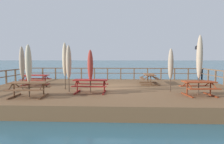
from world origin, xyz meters
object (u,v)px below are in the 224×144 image
object	(u,v)px
picnic_table_front_left	(91,83)
patio_umbrella_tall_front	(69,62)
patio_umbrella_tall_mid_right	(171,64)
picnic_table_mid_centre	(149,77)
lamp_post_hooked	(198,57)
picnic_table_back_left	(199,85)
patio_umbrella_short_front	(200,57)
patio_umbrella_tall_mid_left	(22,62)
patio_umbrella_short_back	(90,65)
patio_umbrella_tall_back_left	(65,60)
picnic_table_mid_left	(29,86)
patio_umbrella_short_mid	(28,64)
picnic_table_back_right	(36,78)

from	to	relation	value
picnic_table_front_left	patio_umbrella_tall_front	bearing A→B (deg)	171.44
patio_umbrella_tall_mid_right	patio_umbrella_tall_front	xyz separation A→B (m)	(-6.03, -0.47, 0.12)
picnic_table_mid_centre	patio_umbrella_tall_front	bearing A→B (deg)	-143.58
patio_umbrella_tall_mid_right	lamp_post_hooked	size ratio (longest dim) A/B	0.81
lamp_post_hooked	picnic_table_back_left	bearing A→B (deg)	-110.78
picnic_table_front_left	lamp_post_hooked	distance (m)	10.99
patio_umbrella_short_front	patio_umbrella_tall_mid_left	distance (m)	10.38
patio_umbrella_short_back	patio_umbrella_tall_back_left	distance (m)	2.10
picnic_table_front_left	patio_umbrella_tall_mid_right	size ratio (longest dim) A/B	0.77
picnic_table_mid_left	patio_umbrella_short_back	xyz separation A→B (m)	(2.97, 1.40, 1.02)
patio_umbrella_short_front	patio_umbrella_tall_mid_left	bearing A→B (deg)	173.23
picnic_table_back_left	picnic_table_front_left	xyz separation A→B (m)	(-5.91, 0.56, 0.01)
patio_umbrella_short_front	patio_umbrella_tall_front	xyz separation A→B (m)	(-7.23, 0.72, -0.29)
patio_umbrella_short_mid	patio_umbrella_tall_mid_left	bearing A→B (deg)	124.45
patio_umbrella_short_front	patio_umbrella_short_back	distance (m)	5.97
patio_umbrella_tall_front	picnic_table_back_right	bearing A→B (deg)	139.78
picnic_table_front_left	patio_umbrella_short_mid	size ratio (longest dim) A/B	0.74
picnic_table_mid_left	picnic_table_back_left	distance (m)	8.93
picnic_table_mid_left	picnic_table_back_left	world-z (taller)	same
picnic_table_back_right	patio_umbrella_tall_mid_right	bearing A→B (deg)	-13.86
patio_umbrella_tall_mid_left	picnic_table_mid_centre	bearing A→B (deg)	22.10
picnic_table_mid_centre	picnic_table_back_left	bearing A→B (deg)	-67.19
patio_umbrella_short_front	lamp_post_hooked	xyz separation A→B (m)	(2.72, 7.14, 0.07)
picnic_table_mid_centre	patio_umbrella_tall_front	xyz separation A→B (m)	(-5.27, -3.89, 1.19)
picnic_table_mid_centre	picnic_table_back_right	world-z (taller)	same
picnic_table_front_left	patio_umbrella_tall_mid_left	xyz separation A→B (m)	(-4.39, 0.70, 1.18)
picnic_table_mid_centre	patio_umbrella_tall_mid_left	distance (m)	9.08
picnic_table_mid_centre	picnic_table_back_right	distance (m)	8.61
picnic_table_mid_left	picnic_table_back_right	world-z (taller)	same
patio_umbrella_tall_front	patio_umbrella_tall_mid_left	distance (m)	3.11
picnic_table_mid_left	patio_umbrella_tall_front	distance (m)	2.58
patio_umbrella_tall_mid_left	picnic_table_front_left	bearing A→B (deg)	-9.07
picnic_table_front_left	patio_umbrella_tall_back_left	size ratio (longest dim) A/B	0.66
patio_umbrella_tall_back_left	picnic_table_back_right	bearing A→B (deg)	146.02
picnic_table_back_right	patio_umbrella_tall_front	size ratio (longest dim) A/B	0.70
lamp_post_hooked	patio_umbrella_tall_mid_left	bearing A→B (deg)	-155.55
patio_umbrella_short_front	patio_umbrella_short_back	bearing A→B (deg)	174.59
picnic_table_mid_left	lamp_post_hooked	world-z (taller)	lamp_post_hooked
patio_umbrella_tall_front	lamp_post_hooked	world-z (taller)	lamp_post_hooked
patio_umbrella_tall_back_left	patio_umbrella_short_back	bearing A→B (deg)	-30.32
patio_umbrella_tall_mid_right	picnic_table_back_left	bearing A→B (deg)	-45.64
picnic_table_mid_left	patio_umbrella_tall_front	bearing A→B (deg)	43.20
patio_umbrella_short_back	lamp_post_hooked	world-z (taller)	lamp_post_hooked
patio_umbrella_tall_mid_left	patio_umbrella_tall_front	bearing A→B (deg)	-9.28
picnic_table_back_left	patio_umbrella_tall_mid_left	world-z (taller)	patio_umbrella_tall_mid_left
picnic_table_back_right	patio_umbrella_short_mid	world-z (taller)	patio_umbrella_short_mid
picnic_table_mid_left	picnic_table_back_left	xyz separation A→B (m)	(8.89, 0.81, -0.01)
picnic_table_front_left	patio_umbrella_short_mid	distance (m)	3.46
patio_umbrella_short_back	picnic_table_back_right	bearing A→B (deg)	147.42
picnic_table_back_right	patio_umbrella_tall_front	world-z (taller)	patio_umbrella_tall_front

